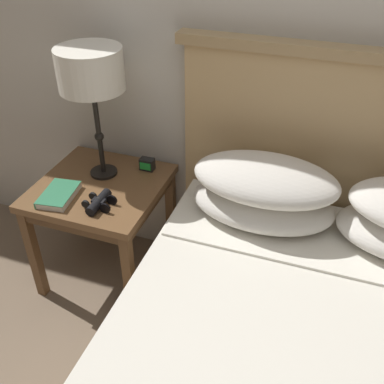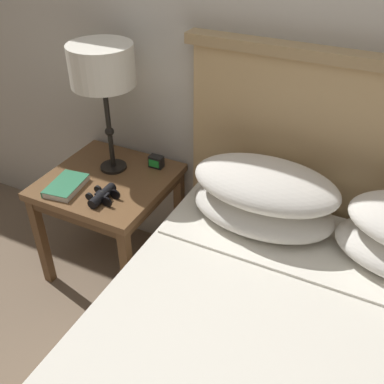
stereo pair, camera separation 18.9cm
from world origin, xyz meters
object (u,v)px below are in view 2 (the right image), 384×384
at_px(binoculars_pair, 103,196).
at_px(book_on_nightstand, 66,186).
at_px(nightstand, 109,191).
at_px(table_lamp, 102,68).
at_px(alarm_clock, 156,162).

bearing_deg(binoculars_pair, book_on_nightstand, -179.20).
bearing_deg(nightstand, binoculars_pair, -60.34).
distance_m(nightstand, binoculars_pair, 0.20).
xyz_separation_m(table_lamp, alarm_clock, (0.19, 0.10, -0.48)).
height_order(book_on_nightstand, alarm_clock, alarm_clock).
bearing_deg(table_lamp, binoculars_pair, -65.53).
xyz_separation_m(nightstand, table_lamp, (-0.02, 0.09, 0.59)).
xyz_separation_m(binoculars_pair, alarm_clock, (0.07, 0.35, 0.01)).
relative_size(table_lamp, alarm_clock, 8.77).
bearing_deg(alarm_clock, table_lamp, -150.92).
height_order(table_lamp, binoculars_pair, table_lamp).
bearing_deg(alarm_clock, binoculars_pair, -101.94).
bearing_deg(nightstand, alarm_clock, 50.55).
bearing_deg(book_on_nightstand, alarm_clock, 51.49).
relative_size(nightstand, book_on_nightstand, 2.59).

